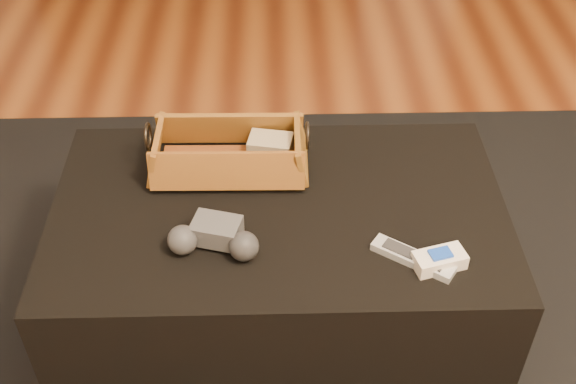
{
  "coord_description": "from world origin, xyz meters",
  "views": [
    {
      "loc": [
        -0.1,
        -0.91,
        1.5
      ],
      "look_at": [
        -0.07,
        0.24,
        0.49
      ],
      "focal_mm": 45.0,
      "sensor_mm": 36.0,
      "label": 1
    }
  ],
  "objects_px": {
    "cream_gadget": "(439,260)",
    "wicker_basket": "(229,154)",
    "tv_remote": "(221,165)",
    "game_controller": "(214,238)",
    "silver_remote": "(413,258)",
    "ottoman": "(279,272)"
  },
  "relations": [
    {
      "from": "cream_gadget",
      "to": "wicker_basket",
      "type": "bearing_deg",
      "value": 143.34
    },
    {
      "from": "tv_remote",
      "to": "game_controller",
      "type": "relative_size",
      "value": 0.97
    },
    {
      "from": "game_controller",
      "to": "tv_remote",
      "type": "bearing_deg",
      "value": 89.45
    },
    {
      "from": "wicker_basket",
      "to": "silver_remote",
      "type": "relative_size",
      "value": 2.21
    },
    {
      "from": "game_controller",
      "to": "cream_gadget",
      "type": "bearing_deg",
      "value": -7.49
    },
    {
      "from": "ottoman",
      "to": "wicker_basket",
      "type": "xyz_separation_m",
      "value": [
        -0.11,
        0.14,
        0.25
      ]
    },
    {
      "from": "tv_remote",
      "to": "cream_gadget",
      "type": "relative_size",
      "value": 1.67
    },
    {
      "from": "ottoman",
      "to": "cream_gadget",
      "type": "bearing_deg",
      "value": -30.09
    },
    {
      "from": "ottoman",
      "to": "wicker_basket",
      "type": "relative_size",
      "value": 2.73
    },
    {
      "from": "tv_remote",
      "to": "cream_gadget",
      "type": "xyz_separation_m",
      "value": [
        0.45,
        -0.31,
        -0.01
      ]
    },
    {
      "from": "ottoman",
      "to": "tv_remote",
      "type": "height_order",
      "value": "tv_remote"
    },
    {
      "from": "silver_remote",
      "to": "ottoman",
      "type": "bearing_deg",
      "value": 147.68
    },
    {
      "from": "ottoman",
      "to": "wicker_basket",
      "type": "bearing_deg",
      "value": 129.48
    },
    {
      "from": "tv_remote",
      "to": "wicker_basket",
      "type": "relative_size",
      "value": 0.52
    },
    {
      "from": "game_controller",
      "to": "silver_remote",
      "type": "height_order",
      "value": "game_controller"
    },
    {
      "from": "cream_gadget",
      "to": "game_controller",
      "type": "bearing_deg",
      "value": 172.51
    },
    {
      "from": "tv_remote",
      "to": "wicker_basket",
      "type": "bearing_deg",
      "value": 30.87
    },
    {
      "from": "ottoman",
      "to": "cream_gadget",
      "type": "height_order",
      "value": "cream_gadget"
    },
    {
      "from": "tv_remote",
      "to": "ottoman",
      "type": "bearing_deg",
      "value": -48.36
    },
    {
      "from": "game_controller",
      "to": "silver_remote",
      "type": "bearing_deg",
      "value": -6.36
    },
    {
      "from": "wicker_basket",
      "to": "silver_remote",
      "type": "xyz_separation_m",
      "value": [
        0.38,
        -0.31,
        -0.03
      ]
    },
    {
      "from": "ottoman",
      "to": "game_controller",
      "type": "distance_m",
      "value": 0.3
    }
  ]
}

